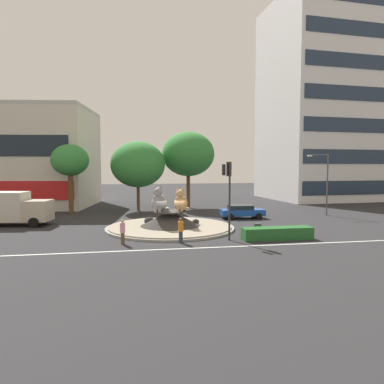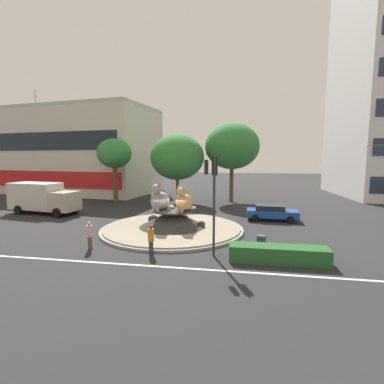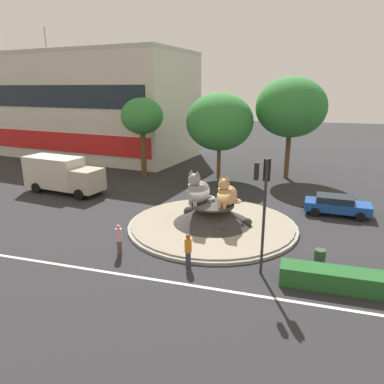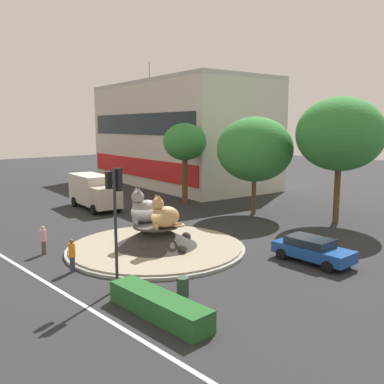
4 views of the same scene
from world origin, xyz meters
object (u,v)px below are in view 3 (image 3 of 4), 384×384
at_px(second_tree_near_tower, 291,108).
at_px(pedestrian_pink_shirt, 119,239).
at_px(cat_statue_calico, 226,194).
at_px(shophouse_block, 92,105).
at_px(delivery_box_truck, 62,174).
at_px(pedestrian_orange_shirt, 188,250).
at_px(third_tree_left, 220,122).
at_px(sedan_on_far_lane, 337,205).
at_px(litter_bin, 320,258).
at_px(broadleaf_tree_behind_island, 142,117).
at_px(cat_statue_grey, 198,191).
at_px(traffic_light_mast, 264,192).

bearing_deg(second_tree_near_tower, pedestrian_pink_shirt, -111.18).
xyz_separation_m(cat_statue_calico, second_tree_near_tower, (3.13, 15.16, 4.64)).
bearing_deg(pedestrian_pink_shirt, shophouse_block, -77.39).
bearing_deg(delivery_box_truck, pedestrian_orange_shirt, -25.87).
bearing_deg(third_tree_left, delivery_box_truck, -143.87).
bearing_deg(second_tree_near_tower, sedan_on_far_lane, -69.07).
relative_size(pedestrian_orange_shirt, litter_bin, 1.97).
bearing_deg(sedan_on_far_lane, pedestrian_orange_shirt, -124.15).
xyz_separation_m(third_tree_left, pedestrian_orange_shirt, (2.55, -18.54, -4.68)).
distance_m(shophouse_block, pedestrian_orange_shirt, 35.13).
height_order(broadleaf_tree_behind_island, litter_bin, broadleaf_tree_behind_island).
bearing_deg(litter_bin, second_tree_near_tower, 97.48).
bearing_deg(cat_statue_grey, third_tree_left, -158.66).
xyz_separation_m(shophouse_block, litter_bin, (28.05, -25.10, -6.10)).
xyz_separation_m(cat_statue_grey, cat_statue_calico, (1.87, 0.02, -0.09)).
relative_size(broadleaf_tree_behind_island, second_tree_near_tower, 0.80).
height_order(third_tree_left, litter_bin, third_tree_left).
distance_m(cat_statue_grey, broadleaf_tree_behind_island, 15.37).
relative_size(shophouse_block, litter_bin, 30.54).
xyz_separation_m(traffic_light_mast, sedan_on_far_lane, (4.33, 10.04, -3.40)).
xyz_separation_m(cat_statue_grey, delivery_box_truck, (-13.38, 4.27, -0.76)).
bearing_deg(sedan_on_far_lane, second_tree_near_tower, 113.65).
height_order(second_tree_near_tower, litter_bin, second_tree_near_tower).
bearing_deg(pedestrian_orange_shirt, cat_statue_calico, 114.84).
relative_size(traffic_light_mast, second_tree_near_tower, 0.58).
bearing_deg(cat_statue_grey, second_tree_near_tower, 176.55).
relative_size(second_tree_near_tower, litter_bin, 10.94).
bearing_deg(pedestrian_orange_shirt, cat_statue_grey, 133.85).
height_order(traffic_light_mast, pedestrian_orange_shirt, traffic_light_mast).
bearing_deg(sedan_on_far_lane, pedestrian_pink_shirt, -136.54).
xyz_separation_m(broadleaf_tree_behind_island, delivery_box_truck, (-4.29, -7.59, -4.37)).
bearing_deg(pedestrian_pink_shirt, cat_statue_calico, -152.76).
height_order(shophouse_block, second_tree_near_tower, shophouse_block).
bearing_deg(second_tree_near_tower, cat_statue_calico, -101.68).
xyz_separation_m(traffic_light_mast, shophouse_block, (-25.19, 26.64, 2.40)).
height_order(traffic_light_mast, second_tree_near_tower, second_tree_near_tower).
bearing_deg(shophouse_block, pedestrian_pink_shirt, -48.82).
distance_m(cat_statue_calico, third_tree_left, 13.77).
bearing_deg(second_tree_near_tower, third_tree_left, -161.06).
bearing_deg(litter_bin, sedan_on_far_lane, 80.22).
relative_size(cat_statue_grey, delivery_box_truck, 0.32).
relative_size(broadleaf_tree_behind_island, third_tree_left, 0.94).
height_order(traffic_light_mast, delivery_box_truck, traffic_light_mast).
bearing_deg(delivery_box_truck, second_tree_near_tower, 39.11).
relative_size(cat_statue_calico, sedan_on_far_lane, 0.46).
relative_size(broadleaf_tree_behind_island, pedestrian_orange_shirt, 4.43).
xyz_separation_m(delivery_box_truck, litter_bin, (20.85, -7.86, -1.19)).
height_order(broadleaf_tree_behind_island, third_tree_left, third_tree_left).
xyz_separation_m(cat_statue_calico, shophouse_block, (-22.45, 21.49, 4.23)).
bearing_deg(pedestrian_pink_shirt, pedestrian_orange_shirt, 155.51).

